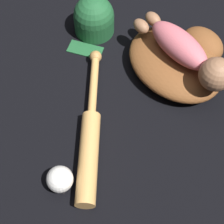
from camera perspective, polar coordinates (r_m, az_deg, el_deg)
ground_plane at (r=1.28m, az=8.07°, el=7.63°), size 6.00×6.00×0.00m
baseball_glove at (r=1.23m, az=10.30°, el=7.86°), size 0.39×0.37×0.09m
baby_figure at (r=1.14m, az=11.64°, el=8.79°), size 0.37×0.18×0.10m
baseball_bat at (r=1.08m, az=-3.43°, el=-4.27°), size 0.48×0.26×0.06m
baseball at (r=1.03m, az=-7.96°, el=-10.11°), size 0.07×0.07×0.07m
baseball_cap at (r=1.32m, az=-2.80°, el=14.03°), size 0.20×0.19×0.14m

